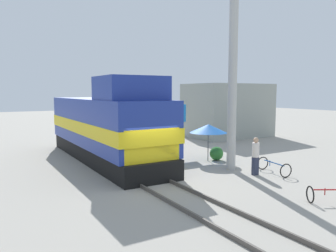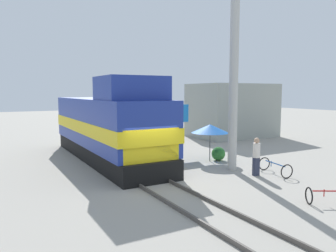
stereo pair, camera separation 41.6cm
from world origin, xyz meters
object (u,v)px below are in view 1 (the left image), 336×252
object	(u,v)px
vendor_umbrella	(208,128)
bicycle	(274,166)
utility_pole	(233,54)
billboard_sign	(172,117)
locomotive	(107,127)
person_bystander	(256,154)
bicycle_spare	(333,194)

from	to	relation	value
vendor_umbrella	bicycle	xyz separation A→B (m)	(0.95, -4.01, -1.55)
utility_pole	billboard_sign	xyz separation A→B (m)	(-0.52, 4.93, -3.47)
bicycle	locomotive	bearing A→B (deg)	-39.48
person_bystander	bicycle_spare	distance (m)	4.42
utility_pole	bicycle_spare	bearing A→B (deg)	-93.22
vendor_umbrella	billboard_sign	size ratio (longest dim) A/B	0.67
vendor_umbrella	bicycle_spare	xyz separation A→B (m)	(-0.62, -8.08, -1.57)
vendor_umbrella	billboard_sign	bearing A→B (deg)	107.02
locomotive	bicycle_spare	bearing A→B (deg)	-68.41
locomotive	vendor_umbrella	bearing A→B (deg)	-31.08
billboard_sign	bicycle_spare	distance (m)	10.91
billboard_sign	bicycle	size ratio (longest dim) A/B	1.71
vendor_umbrella	person_bystander	xyz separation A→B (m)	(-0.04, -3.75, -0.89)
utility_pole	vendor_umbrella	size ratio (longest dim) A/B	5.41
utility_pole	person_bystander	bearing A→B (deg)	-80.19
billboard_sign	vendor_umbrella	bearing A→B (deg)	-72.98
bicycle_spare	vendor_umbrella	bearing A→B (deg)	-154.09
bicycle	vendor_umbrella	bearing A→B (deg)	-66.47
locomotive	bicycle_spare	distance (m)	12.04
vendor_umbrella	utility_pole	bearing A→B (deg)	-97.23
vendor_umbrella	bicycle	bearing A→B (deg)	-76.74
locomotive	bicycle	distance (m)	9.35
locomotive	utility_pole	world-z (taller)	utility_pole
person_bystander	vendor_umbrella	bearing A→B (deg)	89.39
utility_pole	bicycle	size ratio (longest dim) A/B	6.23
locomotive	bicycle_spare	xyz separation A→B (m)	(4.39, -11.09, -1.64)
billboard_sign	bicycle_spare	bearing A→B (deg)	-88.98
locomotive	bicycle_spare	size ratio (longest dim) A/B	7.09
vendor_umbrella	bicycle	distance (m)	4.40
vendor_umbrella	locomotive	bearing A→B (deg)	148.92
locomotive	utility_pole	distance (m)	8.11
utility_pole	billboard_sign	size ratio (longest dim) A/B	3.65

